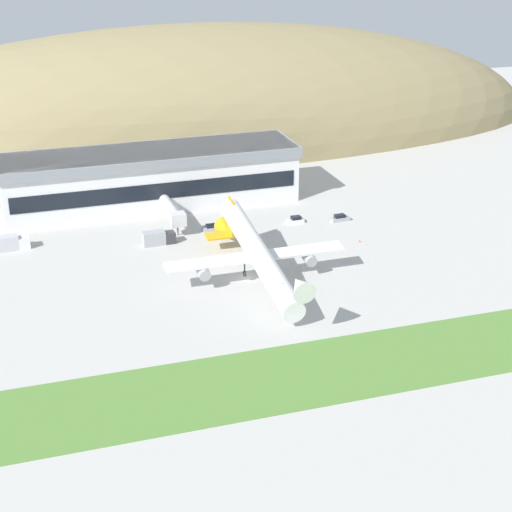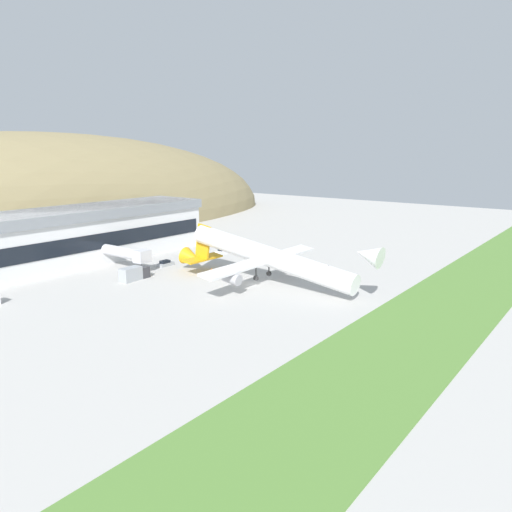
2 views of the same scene
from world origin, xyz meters
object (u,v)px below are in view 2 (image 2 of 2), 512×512
object	(u,v)px
jetway_0	(127,253)
traffic_cone_0	(212,269)
cargo_airplane	(266,257)
service_car_0	(251,246)
service_car_2	(165,264)
fuel_truck	(134,274)
terminal_building	(79,232)
service_car_1	(222,251)
traffic_cone_1	(287,254)

from	to	relation	value
jetway_0	traffic_cone_0	bearing A→B (deg)	-55.09
cargo_airplane	jetway_0	bearing A→B (deg)	104.79
service_car_0	cargo_airplane	bearing A→B (deg)	-137.50
cargo_airplane	service_car_0	distance (m)	39.58
service_car_2	traffic_cone_0	distance (m)	12.65
jetway_0	fuel_truck	world-z (taller)	jetway_0
terminal_building	service_car_1	distance (m)	37.39
cargo_airplane	service_car_1	distance (m)	34.35
jetway_0	service_car_1	size ratio (longest dim) A/B	3.70
service_car_2	traffic_cone_1	distance (m)	33.29
terminal_building	traffic_cone_0	bearing A→B (deg)	-68.89
traffic_cone_0	traffic_cone_1	size ratio (longest dim) A/B	1.00
traffic_cone_0	fuel_truck	bearing A→B (deg)	154.81
cargo_airplane	fuel_truck	size ratio (longest dim) A/B	6.89
fuel_truck	traffic_cone_1	world-z (taller)	fuel_truck
cargo_airplane	service_car_0	xyz separation A→B (m)	(28.92, 26.50, -5.30)
traffic_cone_1	cargo_airplane	bearing A→B (deg)	-154.59
service_car_2	jetway_0	bearing A→B (deg)	152.32
cargo_airplane	service_car_2	world-z (taller)	cargo_airplane
fuel_truck	traffic_cone_1	distance (m)	43.85
service_car_1	fuel_truck	distance (m)	32.88
jetway_0	service_car_0	xyz separation A→B (m)	(37.93, -7.64, -3.32)
service_car_1	traffic_cone_1	size ratio (longest dim) A/B	7.06
traffic_cone_0	jetway_0	bearing A→B (deg)	124.91
cargo_airplane	traffic_cone_1	size ratio (longest dim) A/B	86.04
service_car_1	service_car_2	bearing A→B (deg)	175.67
service_car_1	traffic_cone_0	size ratio (longest dim) A/B	7.06
terminal_building	traffic_cone_1	distance (m)	54.31
service_car_0	service_car_1	world-z (taller)	service_car_1
service_car_1	traffic_cone_0	world-z (taller)	service_car_1
cargo_airplane	traffic_cone_0	world-z (taller)	cargo_airplane
terminal_building	fuel_truck	bearing A→B (deg)	-98.49
service_car_1	traffic_cone_1	bearing A→B (deg)	-58.54
jetway_0	cargo_airplane	size ratio (longest dim) A/B	0.30
traffic_cone_0	traffic_cone_1	bearing A→B (deg)	-10.09
terminal_building	traffic_cone_1	world-z (taller)	terminal_building
jetway_0	service_car_1	distance (m)	28.31
service_car_1	traffic_cone_0	xyz separation A→B (m)	(-16.09, -10.70, -0.41)
jetway_0	service_car_0	bearing A→B (deg)	-11.39
jetway_0	service_car_2	distance (m)	9.70
fuel_truck	traffic_cone_0	size ratio (longest dim) A/B	12.49
traffic_cone_1	jetway_0	bearing A→B (deg)	150.42
service_car_2	fuel_truck	bearing A→B (deg)	-161.86
service_car_1	traffic_cone_1	world-z (taller)	service_car_1
jetway_0	fuel_truck	distance (m)	10.35
fuel_truck	service_car_2	bearing A→B (deg)	18.14
jetway_0	service_car_0	world-z (taller)	jetway_0
jetway_0	fuel_truck	size ratio (longest dim) A/B	2.09
service_car_1	service_car_2	xyz separation A→B (m)	(-19.49, 1.48, -0.08)
terminal_building	traffic_cone_0	world-z (taller)	terminal_building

